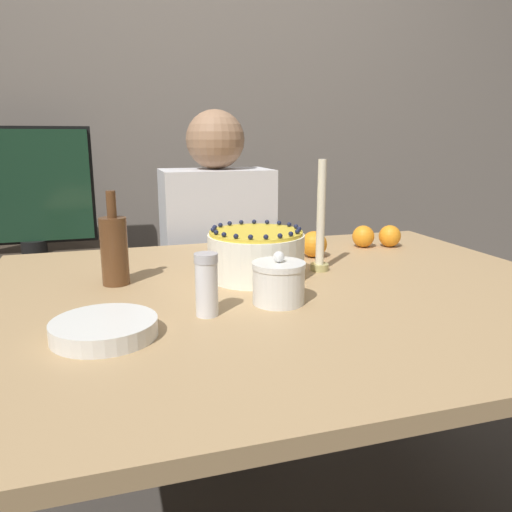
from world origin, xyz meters
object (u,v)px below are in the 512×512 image
at_px(bottle, 114,249).
at_px(candle, 321,226).
at_px(cake, 256,254).
at_px(sugar_shaker, 207,284).
at_px(tv_monitor, 28,189).
at_px(sugar_bowl, 279,282).
at_px(person_man_blue_shirt, 218,290).

bearing_deg(bottle, candle, -2.82).
relative_size(candle, bottle, 1.30).
height_order(cake, bottle, bottle).
relative_size(sugar_shaker, tv_monitor, 0.25).
bearing_deg(sugar_shaker, sugar_bowl, 11.00).
bearing_deg(tv_monitor, candle, -50.18).
relative_size(sugar_bowl, sugar_shaker, 0.90).
bearing_deg(tv_monitor, sugar_shaker, -69.37).
bearing_deg(cake, sugar_bowl, -93.63).
bearing_deg(sugar_shaker, candle, 35.39).
relative_size(cake, tv_monitor, 0.48).
xyz_separation_m(cake, candle, (0.18, 0.01, 0.06)).
xyz_separation_m(person_man_blue_shirt, tv_monitor, (-0.68, 0.35, 0.38)).
height_order(sugar_bowl, person_man_blue_shirt, person_man_blue_shirt).
bearing_deg(sugar_bowl, person_man_blue_shirt, 86.13).
relative_size(sugar_bowl, tv_monitor, 0.23).
bearing_deg(cake, person_man_blue_shirt, 86.06).
bearing_deg(person_man_blue_shirt, tv_monitor, -26.95).
bearing_deg(person_man_blue_shirt, sugar_shaker, 76.16).
xyz_separation_m(cake, person_man_blue_shirt, (0.04, 0.65, -0.29)).
distance_m(bottle, person_man_blue_shirt, 0.79).
relative_size(candle, person_man_blue_shirt, 0.24).
bearing_deg(bottle, person_man_blue_shirt, 57.79).
bearing_deg(person_man_blue_shirt, sugar_bowl, 86.13).
height_order(cake, sugar_bowl, cake).
bearing_deg(candle, person_man_blue_shirt, 102.08).
xyz_separation_m(sugar_shaker, bottle, (-0.17, 0.28, 0.02)).
bearing_deg(sugar_bowl, cake, 86.37).
xyz_separation_m(bottle, tv_monitor, (-0.30, 0.96, 0.06)).
distance_m(candle, bottle, 0.52).
bearing_deg(sugar_shaker, person_man_blue_shirt, 76.16).
relative_size(person_man_blue_shirt, tv_monitor, 2.40).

